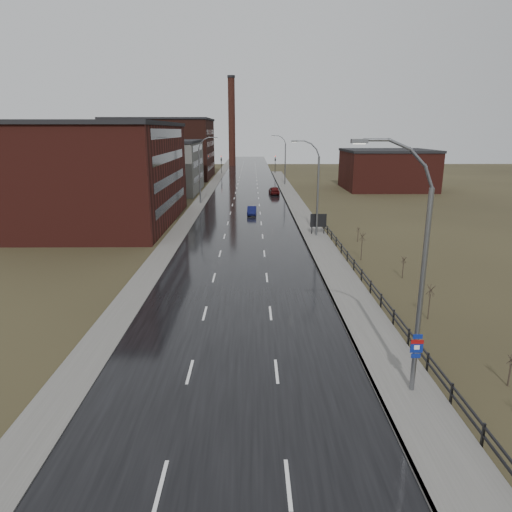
{
  "coord_description": "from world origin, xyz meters",
  "views": [
    {
      "loc": [
        1.01,
        -17.68,
        12.39
      ],
      "look_at": [
        1.33,
        16.38,
        3.0
      ],
      "focal_mm": 32.0,
      "sensor_mm": 36.0,
      "label": 1
    }
  ],
  "objects_px": {
    "streetlight_main": "(416,275)",
    "car_far": "(274,191)",
    "billboard": "(318,221)",
    "car_near": "(252,211)"
  },
  "relations": [
    {
      "from": "car_near",
      "to": "car_far",
      "type": "bearing_deg",
      "value": 80.66
    },
    {
      "from": "billboard",
      "to": "car_far",
      "type": "height_order",
      "value": "billboard"
    },
    {
      "from": "streetlight_main",
      "to": "billboard",
      "type": "relative_size",
      "value": 4.55
    },
    {
      "from": "car_near",
      "to": "car_far",
      "type": "height_order",
      "value": "car_far"
    },
    {
      "from": "streetlight_main",
      "to": "billboard",
      "type": "height_order",
      "value": "streetlight_main"
    },
    {
      "from": "streetlight_main",
      "to": "car_near",
      "type": "distance_m",
      "value": 49.58
    },
    {
      "from": "streetlight_main",
      "to": "car_far",
      "type": "xyz_separation_m",
      "value": [
        -2.97,
        71.59,
        -5.25
      ]
    },
    {
      "from": "car_near",
      "to": "streetlight_main",
      "type": "bearing_deg",
      "value": -79.58
    },
    {
      "from": "billboard",
      "to": "car_near",
      "type": "height_order",
      "value": "billboard"
    },
    {
      "from": "billboard",
      "to": "car_near",
      "type": "bearing_deg",
      "value": 120.08
    }
  ]
}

